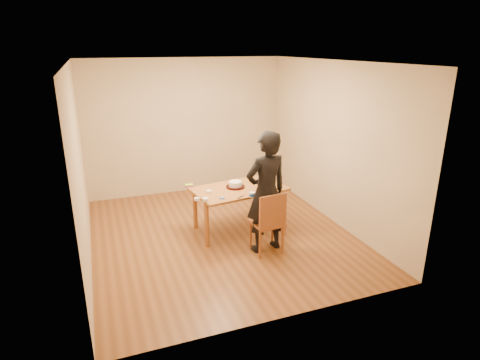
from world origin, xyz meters
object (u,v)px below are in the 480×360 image
object	(u,v)px
dining_table	(239,189)
cake	(235,184)
cake_plate	(235,187)
person	(266,193)
dining_chair	(267,223)

from	to	relation	value
dining_table	cake	size ratio (longest dim) A/B	6.78
dining_table	cake	distance (m)	0.10
cake_plate	person	xyz separation A→B (m)	(0.19, -0.78, 0.15)
dining_chair	person	world-z (taller)	person
cake	cake_plate	bearing A→B (deg)	0.00
person	dining_chair	bearing A→B (deg)	81.12
dining_chair	cake	size ratio (longest dim) A/B	2.00
dining_chair	cake	bearing A→B (deg)	96.59
dining_chair	cake	xyz separation A→B (m)	(-0.19, 0.83, 0.35)
cake_plate	person	world-z (taller)	person
dining_chair	cake_plate	distance (m)	0.90
cake_plate	dining_chair	bearing A→B (deg)	-76.91
dining_chair	cake	world-z (taller)	cake
dining_table	person	world-z (taller)	person
cake	dining_table	bearing A→B (deg)	-50.09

